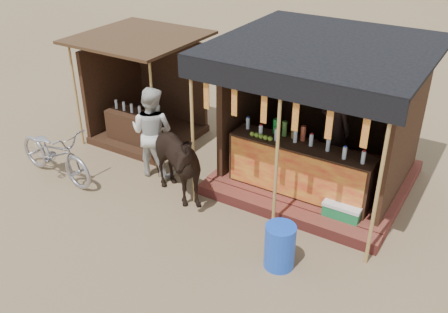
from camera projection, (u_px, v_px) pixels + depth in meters
ground at (170, 261)px, 7.75m from camera, size 120.00×120.00×0.00m
main_stall at (320, 135)px, 9.30m from camera, size 3.60×3.61×2.78m
secondary_stall at (142, 101)px, 11.21m from camera, size 2.40×2.40×2.38m
cow at (171, 162)px, 8.97m from camera, size 1.93×1.38×1.48m
motorbike at (55, 153)px, 9.70m from camera, size 2.10×0.90×1.07m
bystander at (152, 132)px, 9.67m from camera, size 0.98×0.81×1.83m
blue_barrel at (280, 246)px, 7.49m from camera, size 0.55×0.55×0.73m
cooler at (343, 213)px, 8.47m from camera, size 0.64×0.44×0.46m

